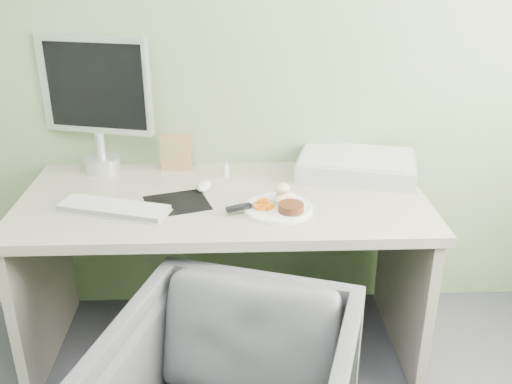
{
  "coord_description": "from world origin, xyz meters",
  "views": [
    {
      "loc": [
        0.05,
        -0.43,
        1.65
      ],
      "look_at": [
        0.12,
        1.5,
        0.8
      ],
      "focal_mm": 40.0,
      "sensor_mm": 36.0,
      "label": 1
    }
  ],
  "objects_px": {
    "desk": "(224,237)",
    "scanner": "(356,166)",
    "plate": "(278,208)",
    "monitor": "(96,97)"
  },
  "relations": [
    {
      "from": "desk",
      "to": "scanner",
      "type": "distance_m",
      "value": 0.65
    },
    {
      "from": "plate",
      "to": "scanner",
      "type": "bearing_deg",
      "value": 43.77
    },
    {
      "from": "plate",
      "to": "desk",
      "type": "bearing_deg",
      "value": 147.42
    },
    {
      "from": "plate",
      "to": "scanner",
      "type": "height_order",
      "value": "scanner"
    },
    {
      "from": "scanner",
      "to": "monitor",
      "type": "bearing_deg",
      "value": -170.68
    },
    {
      "from": "scanner",
      "to": "monitor",
      "type": "distance_m",
      "value": 1.14
    },
    {
      "from": "desk",
      "to": "monitor",
      "type": "bearing_deg",
      "value": 149.31
    },
    {
      "from": "plate",
      "to": "scanner",
      "type": "relative_size",
      "value": 0.53
    },
    {
      "from": "desk",
      "to": "plate",
      "type": "height_order",
      "value": "plate"
    },
    {
      "from": "scanner",
      "to": "monitor",
      "type": "relative_size",
      "value": 0.85
    }
  ]
}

